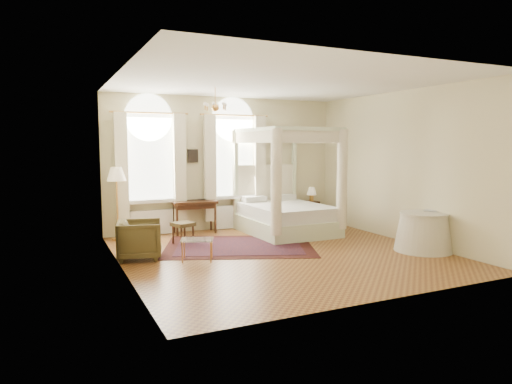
# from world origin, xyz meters

# --- Properties ---
(ground) EXTENTS (6.00, 6.00, 0.00)m
(ground) POSITION_xyz_m (0.00, 0.00, 0.00)
(ground) COLOR brown
(ground) RESTS_ON ground
(room_walls) EXTENTS (6.00, 6.00, 6.00)m
(room_walls) POSITION_xyz_m (0.00, 0.00, 1.98)
(room_walls) COLOR beige
(room_walls) RESTS_ON ground
(window_left) EXTENTS (1.62, 0.27, 3.29)m
(window_left) POSITION_xyz_m (-1.90, 2.87, 1.49)
(window_left) COLOR silver
(window_left) RESTS_ON room_walls
(window_right) EXTENTS (1.62, 0.27, 3.29)m
(window_right) POSITION_xyz_m (0.20, 2.87, 1.49)
(window_right) COLOR silver
(window_right) RESTS_ON room_walls
(chandelier) EXTENTS (0.51, 0.45, 0.50)m
(chandelier) POSITION_xyz_m (-0.90, 1.20, 2.91)
(chandelier) COLOR #BF883F
(chandelier) RESTS_ON room_walls
(wall_pictures) EXTENTS (2.54, 0.03, 0.39)m
(wall_pictures) POSITION_xyz_m (0.09, 2.97, 1.89)
(wall_pictures) COLOR black
(wall_pictures) RESTS_ON room_walls
(canopy_bed) EXTENTS (1.95, 2.37, 2.51)m
(canopy_bed) POSITION_xyz_m (1.09, 1.76, 0.57)
(canopy_bed) COLOR beige
(canopy_bed) RESTS_ON ground
(nightstand) EXTENTS (0.48, 0.45, 0.60)m
(nightstand) POSITION_xyz_m (2.32, 2.70, 0.30)
(nightstand) COLOR #3A200F
(nightstand) RESTS_ON ground
(nightstand_lamp) EXTENTS (0.26, 0.26, 0.38)m
(nightstand_lamp) POSITION_xyz_m (2.39, 2.71, 0.85)
(nightstand_lamp) COLOR #BF883F
(nightstand_lamp) RESTS_ON nightstand
(writing_desk) EXTENTS (1.09, 0.63, 0.78)m
(writing_desk) POSITION_xyz_m (-0.91, 2.70, 0.67)
(writing_desk) COLOR #3A200F
(writing_desk) RESTS_ON ground
(laptop) EXTENTS (0.37, 0.31, 0.02)m
(laptop) POSITION_xyz_m (-0.71, 2.78, 0.80)
(laptop) COLOR black
(laptop) RESTS_ON writing_desk
(stool) EXTENTS (0.52, 0.52, 0.47)m
(stool) POSITION_xyz_m (-1.50, 1.65, 0.39)
(stool) COLOR #473B1E
(stool) RESTS_ON ground
(armchair) EXTENTS (0.95, 0.93, 0.73)m
(armchair) POSITION_xyz_m (-2.59, 0.74, 0.36)
(armchair) COLOR #463B1E
(armchair) RESTS_ON ground
(coffee_table) EXTENTS (0.71, 0.61, 0.40)m
(coffee_table) POSITION_xyz_m (-1.66, 0.14, 0.36)
(coffee_table) COLOR white
(coffee_table) RESTS_ON ground
(floor_lamp) EXTENTS (0.42, 0.42, 1.63)m
(floor_lamp) POSITION_xyz_m (-2.70, 2.70, 1.39)
(floor_lamp) COLOR #BF883F
(floor_lamp) RESTS_ON ground
(oriental_rug) EXTENTS (3.65, 3.17, 0.01)m
(oriental_rug) POSITION_xyz_m (-0.51, 0.90, 0.01)
(oriental_rug) COLOR #3F130F
(oriental_rug) RESTS_ON ground
(side_table) EXTENTS (1.14, 1.14, 0.77)m
(side_table) POSITION_xyz_m (2.70, -1.01, 0.38)
(side_table) COLOR beige
(side_table) RESTS_ON ground
(book) EXTENTS (0.30, 0.33, 0.03)m
(book) POSITION_xyz_m (2.88, -0.99, 0.79)
(book) COLOR black
(book) RESTS_ON side_table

